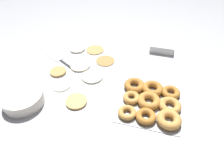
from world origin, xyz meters
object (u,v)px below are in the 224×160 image
(donut_tray, at_px, (151,101))
(pancake_4, at_px, (92,77))
(pancake_7, at_px, (58,72))
(container_stack, at_px, (162,46))
(pancake_6, at_px, (95,50))
(pancake_2, at_px, (76,101))
(batter_bowl, at_px, (23,99))
(spatula, at_px, (57,58))
(pancake_5, at_px, (77,49))
(pancake_1, at_px, (80,66))
(pancake_0, at_px, (105,61))
(pancake_3, at_px, (61,85))

(donut_tray, bearing_deg, pancake_4, 71.38)
(pancake_4, xyz_separation_m, pancake_7, (-0.01, 0.20, 0.00))
(pancake_4, relative_size, container_stack, 0.79)
(pancake_6, bearing_deg, pancake_2, -172.08)
(pancake_4, distance_m, pancake_6, 0.28)
(pancake_4, xyz_separation_m, pancake_6, (0.27, 0.08, -0.00))
(batter_bowl, distance_m, spatula, 0.40)
(pancake_2, xyz_separation_m, pancake_5, (0.45, 0.18, -0.00))
(pancake_1, height_order, batter_bowl, batter_bowl)
(pancake_2, height_order, pancake_7, same)
(pancake_4, xyz_separation_m, spatula, (0.12, 0.28, -0.00))
(pancake_1, xyz_separation_m, pancake_6, (0.20, -0.03, -0.00))
(pancake_5, bearing_deg, pancake_0, -109.56)
(spatula, bearing_deg, pancake_3, 151.27)
(pancake_0, relative_size, pancake_2, 1.08)
(donut_tray, bearing_deg, batter_bowl, 104.92)
(batter_bowl, relative_size, container_stack, 1.28)
(pancake_5, bearing_deg, pancake_6, -78.68)
(pancake_7, height_order, batter_bowl, batter_bowl)
(pancake_3, bearing_deg, pancake_2, -125.34)
(pancake_5, bearing_deg, pancake_1, -152.18)
(pancake_2, bearing_deg, batter_bowl, 106.75)
(pancake_3, xyz_separation_m, container_stack, (0.51, -0.49, 0.02))
(pancake_1, height_order, donut_tray, donut_tray)
(pancake_5, height_order, spatula, pancake_5)
(pancake_1, bearing_deg, pancake_2, -161.36)
(donut_tray, height_order, batter_bowl, batter_bowl)
(pancake_7, xyz_separation_m, batter_bowl, (-0.26, 0.05, 0.02))
(pancake_6, bearing_deg, donut_tray, -132.61)
(batter_bowl, bearing_deg, pancake_1, -23.06)
(pancake_5, bearing_deg, batter_bowl, 173.67)
(pancake_3, distance_m, spatula, 0.27)
(pancake_2, xyz_separation_m, container_stack, (0.60, -0.36, 0.02))
(pancake_0, height_order, pancake_6, pancake_6)
(pancake_0, relative_size, pancake_3, 1.15)
(pancake_6, bearing_deg, pancake_7, 155.80)
(donut_tray, bearing_deg, pancake_6, 47.39)
(donut_tray, relative_size, spatula, 1.09)
(pancake_4, height_order, pancake_5, same)
(pancake_0, relative_size, pancake_5, 1.12)
(pancake_7, bearing_deg, spatula, 29.66)
(pancake_2, relative_size, container_stack, 0.69)
(pancake_2, distance_m, pancake_6, 0.48)
(donut_tray, distance_m, spatula, 0.67)
(pancake_3, xyz_separation_m, donut_tray, (-0.00, -0.48, 0.01))
(pancake_0, distance_m, pancake_1, 0.16)
(donut_tray, bearing_deg, pancake_0, 48.19)
(pancake_4, bearing_deg, pancake_1, 54.30)
(donut_tray, relative_size, container_stack, 2.00)
(donut_tray, bearing_deg, pancake_1, 66.95)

